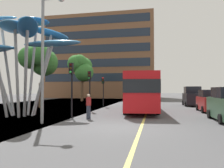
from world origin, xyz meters
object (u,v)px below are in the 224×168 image
at_px(leaf_sculpture, 24,38).
at_px(street_lamp, 48,42).
at_px(traffic_light_island_mid, 103,85).
at_px(car_parked_far, 210,101).
at_px(car_side_street, 192,97).
at_px(pedestrian, 89,107).
at_px(traffic_light_kerb_near, 71,78).
at_px(red_bus, 140,90).
at_px(traffic_light_kerb_far, 90,82).

height_order(leaf_sculpture, street_lamp, leaf_sculpture).
bearing_deg(traffic_light_island_mid, car_parked_far, -19.82).
bearing_deg(car_side_street, pedestrian, -122.25).
xyz_separation_m(traffic_light_island_mid, car_parked_far, (10.86, -3.91, -1.60)).
bearing_deg(street_lamp, car_side_street, 56.71).
bearing_deg(traffic_light_kerb_near, traffic_light_island_mid, 90.71).
bearing_deg(red_bus, leaf_sculpture, -147.34).
xyz_separation_m(car_parked_far, pedestrian, (-9.31, -6.78, -0.09)).
height_order(red_bus, traffic_light_kerb_near, traffic_light_kerb_near).
distance_m(traffic_light_kerb_near, traffic_light_kerb_far, 5.02).
distance_m(traffic_light_kerb_near, car_parked_far, 12.60).
height_order(traffic_light_kerb_far, traffic_light_island_mid, traffic_light_kerb_far).
xyz_separation_m(traffic_light_kerb_far, pedestrian, (1.62, -5.47, -1.86)).
bearing_deg(leaf_sculpture, street_lamp, -40.90).
distance_m(traffic_light_kerb_far, car_parked_far, 11.14).
bearing_deg(street_lamp, leaf_sculpture, 139.10).
xyz_separation_m(traffic_light_kerb_far, traffic_light_island_mid, (0.07, 5.23, -0.17)).
bearing_deg(leaf_sculpture, traffic_light_island_mid, 67.97).
distance_m(traffic_light_kerb_near, pedestrian, 2.47).
bearing_deg(pedestrian, traffic_light_kerb_near, 162.37).
relative_size(traffic_light_kerb_far, traffic_light_island_mid, 1.07).
xyz_separation_m(red_bus, leaf_sculpture, (-8.58, -5.50, 4.02)).
bearing_deg(street_lamp, traffic_light_kerb_near, 81.02).
bearing_deg(traffic_light_kerb_near, car_side_street, 52.94).
relative_size(traffic_light_kerb_far, car_side_street, 0.93).
bearing_deg(street_lamp, traffic_light_island_mid, 88.67).
relative_size(red_bus, pedestrian, 6.62).
height_order(traffic_light_kerb_near, car_side_street, traffic_light_kerb_near).
distance_m(car_parked_far, pedestrian, 11.52).
xyz_separation_m(red_bus, street_lamp, (-4.92, -8.67, 2.90)).
distance_m(traffic_light_kerb_near, car_side_street, 17.30).
bearing_deg(leaf_sculpture, pedestrian, -9.32).
height_order(red_bus, pedestrian, red_bus).
relative_size(leaf_sculpture, pedestrian, 5.12).
height_order(leaf_sculpture, traffic_light_kerb_far, leaf_sculpture).
distance_m(traffic_light_kerb_far, traffic_light_island_mid, 5.23).
bearing_deg(traffic_light_kerb_far, traffic_light_island_mid, 89.28).
bearing_deg(pedestrian, leaf_sculpture, 170.68).
bearing_deg(car_side_street, leaf_sculpture, -137.44).
distance_m(red_bus, traffic_light_kerb_near, 7.50).
distance_m(traffic_light_kerb_far, pedestrian, 6.00).
distance_m(red_bus, traffic_light_island_mid, 6.33).
relative_size(car_side_street, pedestrian, 2.37).
bearing_deg(car_parked_far, traffic_light_kerb_far, -173.15).
bearing_deg(traffic_light_kerb_far, pedestrian, -73.55).
bearing_deg(red_bus, street_lamp, -119.57).
relative_size(leaf_sculpture, traffic_light_island_mid, 2.48).
bearing_deg(pedestrian, car_side_street, 57.75).
relative_size(red_bus, leaf_sculpture, 1.29).
xyz_separation_m(traffic_light_island_mid, car_side_street, (10.50, 3.49, -1.43)).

